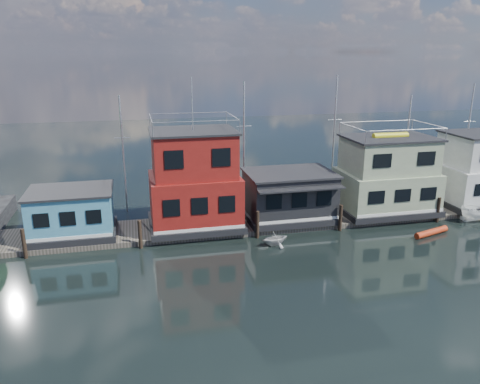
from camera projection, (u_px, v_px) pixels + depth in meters
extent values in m
plane|color=black|center=(357.00, 287.00, 29.10)|extent=(160.00, 160.00, 0.00)
cube|color=#595147|center=(294.00, 220.00, 40.25)|extent=(48.00, 5.00, 0.40)
cube|color=black|center=(74.00, 232.00, 36.26)|extent=(6.40, 4.90, 0.50)
cube|color=#4993B4|center=(72.00, 211.00, 35.76)|extent=(6.00, 4.50, 3.00)
cube|color=black|center=(69.00, 191.00, 35.30)|extent=(6.30, 4.80, 0.16)
cube|color=black|center=(196.00, 222.00, 38.30)|extent=(7.40, 5.90, 0.50)
cube|color=maroon|center=(195.00, 198.00, 37.69)|extent=(7.00, 5.50, 3.74)
cube|color=maroon|center=(194.00, 154.00, 36.65)|extent=(6.30, 4.95, 3.46)
cube|color=black|center=(193.00, 131.00, 36.13)|extent=(6.65, 5.23, 0.16)
cylinder|color=silver|center=(192.00, 104.00, 35.53)|extent=(0.08, 0.08, 4.00)
cube|color=black|center=(288.00, 215.00, 40.01)|extent=(7.40, 5.40, 0.50)
cube|color=black|center=(289.00, 193.00, 39.45)|extent=(7.00, 5.00, 3.40)
cube|color=black|center=(290.00, 173.00, 38.94)|extent=(7.30, 5.30, 0.16)
cube|color=black|center=(301.00, 189.00, 36.49)|extent=(7.00, 1.20, 0.12)
cube|color=black|center=(384.00, 208.00, 41.94)|extent=(8.40, 5.90, 0.50)
cube|color=#95A380|center=(386.00, 188.00, 41.42)|extent=(8.00, 5.50, 3.12)
cube|color=#95A380|center=(389.00, 155.00, 40.56)|extent=(7.20, 4.95, 2.88)
cube|color=black|center=(390.00, 138.00, 40.12)|extent=(7.60, 5.23, 0.16)
cylinder|color=yellow|center=(390.00, 136.00, 40.07)|extent=(3.20, 0.56, 0.56)
cube|color=black|center=(480.00, 200.00, 44.08)|extent=(8.40, 5.90, 0.50)
cylinder|color=#2D2116|center=(24.00, 244.00, 32.87)|extent=(0.28, 0.28, 2.20)
cylinder|color=#2D2116|center=(140.00, 234.00, 34.59)|extent=(0.28, 0.28, 2.20)
cylinder|color=#2D2116|center=(257.00, 225.00, 36.52)|extent=(0.28, 0.28, 2.20)
cylinder|color=#2D2116|center=(340.00, 218.00, 38.02)|extent=(0.28, 0.28, 2.20)
cylinder|color=#2D2116|center=(438.00, 210.00, 39.94)|extent=(0.28, 0.28, 2.20)
cylinder|color=silver|center=(123.00, 155.00, 41.40)|extent=(0.16, 0.16, 10.50)
cylinder|color=silver|center=(122.00, 138.00, 40.94)|extent=(1.40, 0.06, 0.06)
cylinder|color=silver|center=(244.00, 145.00, 43.61)|extent=(0.16, 0.16, 11.50)
cylinder|color=silver|center=(244.00, 126.00, 43.11)|extent=(1.40, 0.06, 0.06)
cylinder|color=silver|center=(334.00, 138.00, 45.47)|extent=(0.16, 0.16, 12.00)
cylinder|color=silver|center=(335.00, 120.00, 44.95)|extent=(1.40, 0.06, 0.06)
cylinder|color=silver|center=(407.00, 145.00, 47.47)|extent=(0.16, 0.16, 10.00)
cylinder|color=silver|center=(408.00, 130.00, 47.04)|extent=(1.40, 0.06, 0.06)
cylinder|color=silver|center=(467.00, 137.00, 48.82)|extent=(0.16, 0.16, 11.00)
cylinder|color=silver|center=(469.00, 121.00, 48.35)|extent=(1.40, 0.06, 0.06)
cylinder|color=#B43113|center=(431.00, 232.00, 37.28)|extent=(3.43, 1.51, 0.50)
imported|color=beige|center=(275.00, 238.00, 35.27)|extent=(2.46, 2.23, 1.12)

